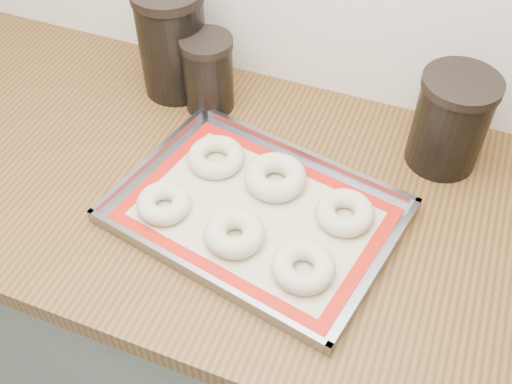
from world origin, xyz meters
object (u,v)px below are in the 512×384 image
at_px(bagel_back_mid, 276,177).
at_px(canister_left, 172,41).
at_px(canister_mid, 208,74).
at_px(baking_tray, 256,213).
at_px(bagel_back_left, 216,157).
at_px(bagel_front_right, 303,267).
at_px(canister_right, 451,121).
at_px(bagel_front_mid, 235,233).
at_px(bagel_front_left, 164,203).
at_px(bagel_back_right, 345,213).

height_order(bagel_back_mid, canister_left, canister_left).
bearing_deg(canister_mid, baking_tray, -50.93).
relative_size(baking_tray, bagel_back_left, 4.97).
bearing_deg(canister_left, bagel_back_mid, -33.51).
relative_size(baking_tray, canister_mid, 3.29).
relative_size(canister_left, canister_mid, 1.42).
bearing_deg(canister_left, bagel_front_right, -41.87).
xyz_separation_m(baking_tray, canister_right, (0.27, 0.25, 0.08)).
bearing_deg(baking_tray, bagel_front_mid, -100.14).
bearing_deg(bagel_back_left, bagel_front_right, -37.58).
relative_size(bagel_front_right, bagel_back_left, 0.96).
xyz_separation_m(bagel_front_mid, canister_right, (0.28, 0.32, 0.07)).
xyz_separation_m(bagel_back_left, canister_left, (-0.17, 0.18, 0.09)).
xyz_separation_m(bagel_front_left, canister_right, (0.42, 0.30, 0.07)).
height_order(canister_mid, canister_right, canister_right).
distance_m(bagel_front_right, canister_mid, 0.45).
height_order(bagel_back_left, bagel_back_mid, bagel_back_mid).
height_order(bagel_front_mid, canister_left, canister_left).
xyz_separation_m(bagel_front_left, bagel_back_left, (0.04, 0.14, -0.00)).
height_order(bagel_back_left, canister_left, canister_left).
bearing_deg(bagel_back_right, canister_right, 59.40).
bearing_deg(baking_tray, canister_right, 43.62).
bearing_deg(bagel_front_mid, bagel_front_left, 173.03).
relative_size(baking_tray, canister_left, 2.31).
bearing_deg(bagel_front_left, canister_right, 36.06).
distance_m(bagel_front_right, bagel_back_mid, 0.19).
xyz_separation_m(canister_left, canister_right, (0.55, -0.01, -0.02)).
xyz_separation_m(bagel_front_right, bagel_back_right, (0.03, 0.13, -0.00)).
xyz_separation_m(baking_tray, bagel_back_right, (0.14, 0.04, 0.01)).
relative_size(bagel_front_left, canister_left, 0.42).
bearing_deg(canister_right, canister_mid, -178.12).
height_order(bagel_front_left, bagel_front_mid, bagel_front_mid).
distance_m(bagel_front_left, bagel_back_left, 0.14).
bearing_deg(bagel_front_mid, canister_left, 129.09).
height_order(baking_tray, bagel_back_mid, bagel_back_mid).
bearing_deg(canister_mid, bagel_front_right, -46.67).
bearing_deg(bagel_back_left, bagel_front_left, -105.06).
relative_size(bagel_front_mid, bagel_back_left, 0.96).
bearing_deg(bagel_back_left, canister_mid, 118.25).
distance_m(baking_tray, bagel_back_mid, 0.08).
relative_size(bagel_front_right, bagel_back_mid, 0.91).
bearing_deg(canister_right, baking_tray, -136.38).
bearing_deg(bagel_front_right, bagel_back_left, 142.42).
bearing_deg(bagel_front_left, bagel_front_right, -8.22).
height_order(canister_left, canister_mid, canister_left).
xyz_separation_m(bagel_back_right, canister_right, (0.12, 0.21, 0.07)).
xyz_separation_m(canister_left, canister_mid, (0.09, -0.03, -0.03)).
relative_size(canister_left, canister_right, 1.23).
distance_m(bagel_front_mid, bagel_back_mid, 0.14).
bearing_deg(bagel_back_left, bagel_back_mid, -5.05).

